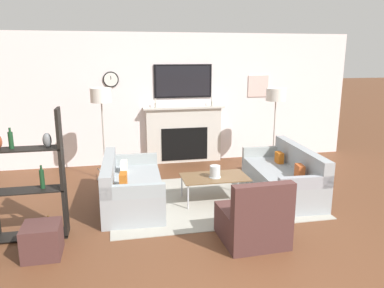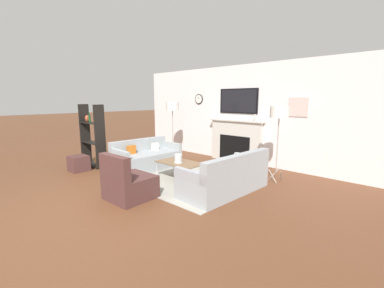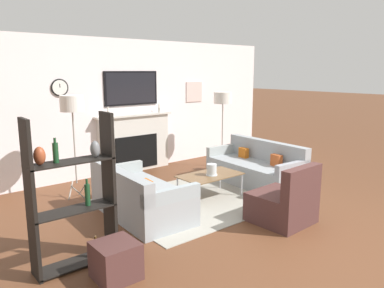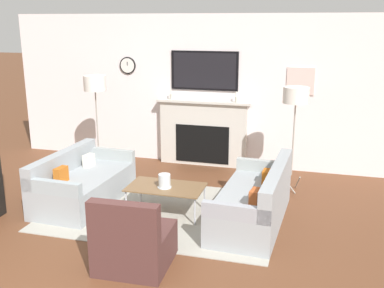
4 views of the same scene
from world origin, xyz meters
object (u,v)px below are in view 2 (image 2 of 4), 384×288
Objects in this scene: coffee_table at (180,163)px; shelf_unit at (92,136)px; floor_lamp_right at (279,113)px; ottoman at (79,163)px; armchair at (128,184)px; floor_lamp_left at (172,107)px; couch_left at (146,158)px; couch_right at (226,178)px; hurricane_candle at (178,159)px.

shelf_unit reaches higher than coffee_table.
floor_lamp_right reaches higher than ottoman.
coffee_table is at bearing -139.06° from floor_lamp_right.
floor_lamp_left is (-1.82, 2.78, 1.26)m from armchair.
armchair is at bearing -45.95° from couch_left.
coffee_table is 0.63× the size of shelf_unit.
ottoman is (-2.48, 0.19, -0.08)m from armchair.
floor_lamp_left is 3.00m from ottoman.
couch_right is 1.16× the size of shelf_unit.
coffee_table is 2.48× the size of ottoman.
coffee_table is at bearing 27.05° from ottoman.
couch_right is 1.84× the size of coffee_table.
couch_left is 2.04m from armchair.
hurricane_candle is at bearing 94.89° from armchair.
couch_left is 1.03× the size of shelf_unit.
floor_lamp_left is 2.38m from shelf_unit.
couch_right is 1.12× the size of floor_lamp_left.
floor_lamp_left is at bearing 141.00° from coffee_table.
floor_lamp_left reaches higher than hurricane_candle.
floor_lamp_left is (-2.91, 1.32, 1.26)m from couch_right.
couch_left reaches higher than hurricane_candle.
shelf_unit is at bearing -153.41° from floor_lamp_right.
ottoman is at bearing -152.95° from coffee_table.
couch_left is at bearing 175.35° from hurricane_candle.
hurricane_candle is 2.45m from floor_lamp_left.
couch_left reaches higher than coffee_table.
couch_left is at bearing 50.26° from ottoman.
ottoman is (-0.67, -2.59, -1.35)m from floor_lamp_left.
floor_lamp_right reaches higher than couch_right.
ottoman is at bearing -146.82° from floor_lamp_right.
shelf_unit reaches higher than armchair.
floor_lamp_right is at bearing 41.65° from hurricane_candle.
coffee_table reaches higher than ottoman.
couch_left is 9.00× the size of hurricane_candle.
couch_left is 2.52m from couch_right.
hurricane_candle is at bearing -39.92° from floor_lamp_left.
couch_right reaches higher than coffee_table.
shelf_unit is at bearing -165.48° from hurricane_candle.
floor_lamp_left reaches higher than floor_lamp_right.
armchair is (-1.09, -1.46, -0.00)m from couch_right.
couch_right is at bearing 53.22° from armchair.
armchair is at bearing -118.02° from floor_lamp_right.
floor_lamp_right is (1.48, 2.78, 1.21)m from armchair.
armchair is 3.38m from floor_lamp_right.
ottoman is (-2.37, -1.21, -0.18)m from coffee_table.
floor_lamp_right reaches higher than coffee_table.
floor_lamp_right is at bearing 61.98° from armchair.
armchair reaches higher than couch_left.
floor_lamp_left is 1.04× the size of shelf_unit.
armchair is at bearing -85.49° from coffee_table.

